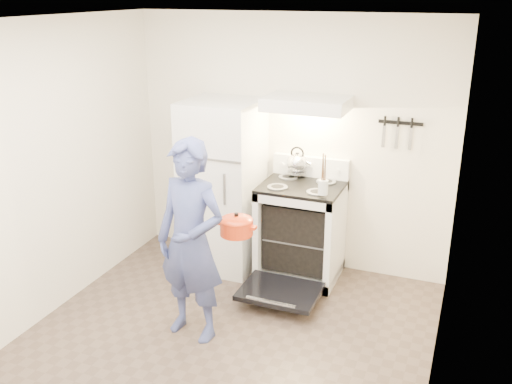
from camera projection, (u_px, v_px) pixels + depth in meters
floor at (215, 352)px, 4.48m from camera, size 3.60×3.60×0.00m
back_wall at (290, 144)px, 5.63m from camera, size 3.20×0.02×2.50m
refrigerator at (223, 185)px, 5.66m from camera, size 0.70×0.70×1.70m
stove_body at (301, 232)px, 5.54m from camera, size 0.76×0.65×0.92m
cooktop at (302, 186)px, 5.38m from camera, size 0.76×0.65×0.03m
backsplash at (311, 166)px, 5.59m from camera, size 0.76×0.07×0.20m
oven_door at (280, 291)px, 5.13m from camera, size 0.70×0.54×0.04m
oven_rack at (301, 234)px, 5.54m from camera, size 0.60×0.52×0.01m
range_hood at (307, 103)px, 5.18m from camera, size 0.76×0.50×0.12m
knife_strip at (401, 123)px, 5.16m from camera, size 0.40×0.02×0.03m
pizza_stone at (309, 231)px, 5.58m from camera, size 0.35×0.35×0.02m
tea_kettle at (297, 162)px, 5.56m from camera, size 0.25×0.21×0.30m
utensil_jar at (323, 187)px, 5.02m from camera, size 0.10×0.10×0.13m
person at (191, 242)px, 4.47m from camera, size 0.65×0.47×1.65m
dutch_oven at (236, 227)px, 4.57m from camera, size 0.34×0.27×0.22m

